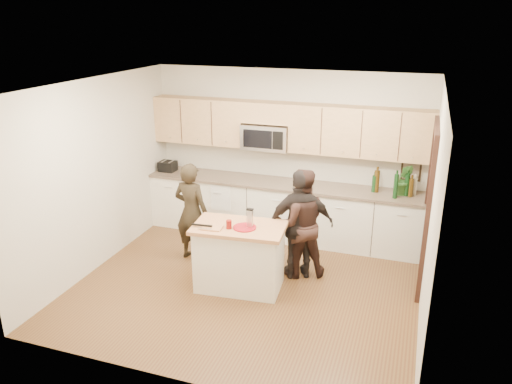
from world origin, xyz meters
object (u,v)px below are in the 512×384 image
(island, at_px, (239,256))
(woman_center, at_px, (300,223))
(toaster, at_px, (168,166))
(woman_right, at_px, (300,225))
(woman_left, at_px, (191,212))

(island, height_order, woman_center, woman_center)
(toaster, bearing_deg, island, -41.52)
(toaster, height_order, woman_center, woman_center)
(woman_center, distance_m, woman_right, 0.07)
(island, distance_m, woman_left, 1.16)
(woman_center, bearing_deg, island, 18.10)
(island, height_order, woman_left, woman_left)
(toaster, xyz_separation_m, woman_center, (2.63, -1.13, -0.24))
(island, bearing_deg, woman_right, 33.44)
(woman_left, bearing_deg, toaster, -42.52)
(woman_right, bearing_deg, island, 14.80)
(toaster, distance_m, woman_right, 2.92)
(toaster, height_order, woman_right, woman_right)
(woman_left, height_order, woman_right, woman_right)
(toaster, height_order, woman_left, woman_left)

